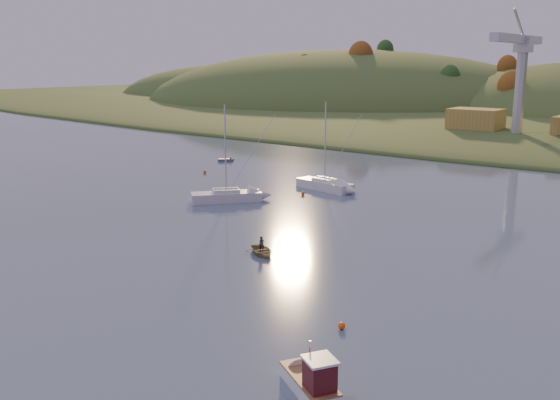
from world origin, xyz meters
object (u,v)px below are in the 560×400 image
Objects in this scene: canoe at (262,251)px; red_tender at (320,182)px; sailboat_far at (325,184)px; fishing_boat at (307,376)px; sailboat_near at (226,196)px; grey_dinghy at (229,160)px.

canoe is 0.88× the size of red_tender.
sailboat_far is 31.06m from canoe.
fishing_boat is 1.37× the size of red_tender.
sailboat_near is 15.22m from sailboat_far.
red_tender is (3.16, 16.80, -0.51)m from sailboat_near.
red_tender is 26.19m from grey_dinghy.
grey_dinghy is (-24.99, 7.86, -0.04)m from red_tender.
fishing_boat is at bearing -104.53° from canoe.
sailboat_far is 4.02× the size of grey_dinghy.
sailboat_far reaches higher than canoe.
sailboat_far is at bearing -39.53° from red_tender.
sailboat_near is 3.50× the size of canoe.
fishing_boat is 1.81× the size of grey_dinghy.
sailboat_near reaches higher than sailboat_far.
fishing_boat is at bearing -92.42° from sailboat_near.
canoe is (17.68, -14.60, -0.42)m from sailboat_near.
fishing_boat is 80.30m from grey_dinghy.
grey_dinghy is (-27.59, 10.57, -0.54)m from sailboat_far.
canoe is 34.60m from red_tender.
sailboat_near is 32.94m from grey_dinghy.
canoe is at bearing -58.55° from red_tender.
grey_dinghy is at bearing 169.17° from red_tender.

